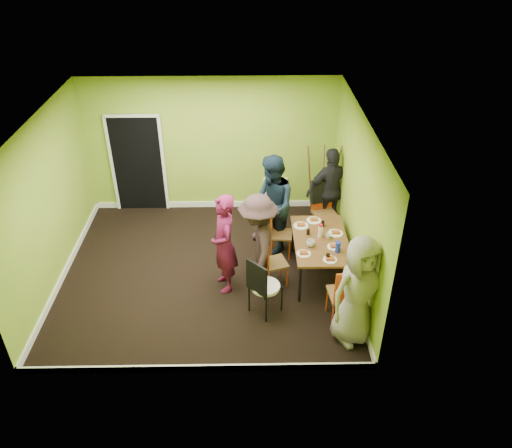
{
  "coord_description": "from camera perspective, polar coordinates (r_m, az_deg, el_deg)",
  "views": [
    {
      "loc": [
        0.74,
        -6.97,
        5.49
      ],
      "look_at": [
        0.86,
        0.0,
        0.99
      ],
      "focal_mm": 35.0,
      "sensor_mm": 36.0,
      "label": 1
    }
  ],
  "objects": [
    {
      "name": "person_standing",
      "position": [
        8.04,
        -3.68,
        -2.29
      ],
      "size": [
        0.57,
        0.73,
        1.74
      ],
      "primitive_type": "imported",
      "rotation": [
        0.0,
        0.0,
        -1.3
      ],
      "color": "#5D0F34",
      "rests_on": "ground"
    },
    {
      "name": "glass_back",
      "position": [
        8.72,
        7.63,
        0.03
      ],
      "size": [
        0.06,
        0.06,
        0.1
      ],
      "primitive_type": "cylinder",
      "color": "black",
      "rests_on": "dining_table"
    },
    {
      "name": "person_left_near",
      "position": [
        8.02,
        0.25,
        -2.28
      ],
      "size": [
        0.66,
        1.13,
        1.74
      ],
      "primitive_type": "imported",
      "rotation": [
        0.0,
        0.0,
        -1.56
      ],
      "color": "#302020",
      "rests_on": "ground"
    },
    {
      "name": "glass_front",
      "position": [
        7.96,
        8.22,
        -3.68
      ],
      "size": [
        0.06,
        0.06,
        0.09
      ],
      "primitive_type": "cylinder",
      "color": "black",
      "rests_on": "dining_table"
    },
    {
      "name": "person_back_end",
      "position": [
        9.67,
        8.54,
        3.85
      ],
      "size": [
        1.08,
        0.7,
        1.71
      ],
      "primitive_type": "imported",
      "rotation": [
        0.0,
        0.0,
        3.45
      ],
      "color": "black",
      "rests_on": "ground"
    },
    {
      "name": "plate_far_back",
      "position": [
        8.88,
        6.63,
        0.41
      ],
      "size": [
        0.26,
        0.26,
        0.01
      ],
      "primitive_type": "cylinder",
      "color": "white",
      "rests_on": "dining_table"
    },
    {
      "name": "glass_mid",
      "position": [
        8.48,
        5.98,
        -0.91
      ],
      "size": [
        0.06,
        0.06,
        0.1
      ],
      "primitive_type": "cylinder",
      "color": "black",
      "rests_on": "dining_table"
    },
    {
      "name": "easel",
      "position": [
        9.92,
        7.47,
        4.6
      ],
      "size": [
        0.68,
        0.64,
        1.7
      ],
      "color": "brown",
      "rests_on": "ground"
    },
    {
      "name": "plate_wall_back",
      "position": [
        8.59,
        9.07,
        -1.06
      ],
      "size": [
        0.26,
        0.26,
        0.01
      ],
      "primitive_type": "cylinder",
      "color": "white",
      "rests_on": "dining_table"
    },
    {
      "name": "cup_b",
      "position": [
        8.43,
        8.24,
        -1.38
      ],
      "size": [
        0.09,
        0.09,
        0.08
      ],
      "primitive_type": "imported",
      "color": "white",
      "rests_on": "dining_table"
    },
    {
      "name": "chair_back_end",
      "position": [
        9.6,
        7.66,
        3.07
      ],
      "size": [
        0.55,
        0.61,
        1.09
      ],
      "rotation": [
        0.0,
        0.0,
        3.39
      ],
      "color": "#D44814",
      "rests_on": "ground"
    },
    {
      "name": "room_walls",
      "position": [
        8.37,
        -6.05,
        0.11
      ],
      "size": [
        5.04,
        4.54,
        2.82
      ],
      "color": "#82A32A",
      "rests_on": "ground"
    },
    {
      "name": "chair_left_far",
      "position": [
        9.0,
        2.43,
        -0.69
      ],
      "size": [
        0.42,
        0.42,
        0.93
      ],
      "rotation": [
        0.0,
        0.0,
        -1.68
      ],
      "color": "#D44814",
      "rests_on": "ground"
    },
    {
      "name": "person_front_end",
      "position": [
        7.23,
        11.59,
        -7.53
      ],
      "size": [
        1.02,
        0.86,
        1.77
      ],
      "primitive_type": "imported",
      "rotation": [
        0.0,
        0.0,
        0.41
      ],
      "color": "gray",
      "rests_on": "ground"
    },
    {
      "name": "plate_far_front",
      "position": [
        7.96,
        8.46,
        -4.06
      ],
      "size": [
        0.23,
        0.23,
        0.01
      ],
      "primitive_type": "cylinder",
      "color": "white",
      "rests_on": "dining_table"
    },
    {
      "name": "blue_bottle",
      "position": [
        8.11,
        9.35,
        -2.61
      ],
      "size": [
        0.09,
        0.09,
        0.18
      ],
      "primitive_type": "cylinder",
      "color": "#172AB1",
      "rests_on": "dining_table"
    },
    {
      "name": "ground",
      "position": [
        8.9,
        -5.55,
        -5.4
      ],
      "size": [
        5.0,
        5.0,
        0.0
      ],
      "primitive_type": "plane",
      "color": "black",
      "rests_on": "ground"
    },
    {
      "name": "orange_bottle",
      "position": [
        8.54,
        7.1,
        -0.8
      ],
      "size": [
        0.04,
        0.04,
        0.08
      ],
      "primitive_type": "cylinder",
      "color": "#D44814",
      "rests_on": "dining_table"
    },
    {
      "name": "thermos",
      "position": [
        8.41,
        7.35,
        -0.85
      ],
      "size": [
        0.07,
        0.07,
        0.21
      ],
      "primitive_type": "cylinder",
      "color": "white",
      "rests_on": "dining_table"
    },
    {
      "name": "person_left_far",
      "position": [
        8.94,
        1.85,
        2.17
      ],
      "size": [
        0.89,
        1.04,
        1.86
      ],
      "primitive_type": "imported",
      "rotation": [
        0.0,
        0.0,
        -1.34
      ],
      "color": "black",
      "rests_on": "ground"
    },
    {
      "name": "cup_a",
      "position": [
        8.2,
        6.26,
        -2.2
      ],
      "size": [
        0.14,
        0.14,
        0.11
      ],
      "primitive_type": "imported",
      "color": "white",
      "rests_on": "dining_table"
    },
    {
      "name": "plate_near_left",
      "position": [
        8.71,
        5.15,
        -0.2
      ],
      "size": [
        0.26,
        0.26,
        0.01
      ],
      "primitive_type": "cylinder",
      "color": "white",
      "rests_on": "dining_table"
    },
    {
      "name": "dining_table",
      "position": [
        8.45,
        7.37,
        -2.03
      ],
      "size": [
        0.9,
        1.5,
        0.75
      ],
      "color": "black",
      "rests_on": "ground"
    },
    {
      "name": "plate_near_right",
      "position": [
        8.04,
        5.47,
        -3.4
      ],
      "size": [
        0.23,
        0.23,
        0.01
      ],
      "primitive_type": "cylinder",
      "color": "white",
      "rests_on": "dining_table"
    },
    {
      "name": "chair_front_end",
      "position": [
        7.63,
        10.16,
        -7.73
      ],
      "size": [
        0.47,
        0.48,
        1.05
      ],
      "rotation": [
        0.0,
        0.0,
        0.09
      ],
      "color": "#D44814",
      "rests_on": "ground"
    },
    {
      "name": "plate_wall_front",
      "position": [
        8.25,
        8.91,
        -2.61
      ],
      "size": [
        0.22,
        0.22,
        0.01
      ],
      "primitive_type": "cylinder",
      "color": "white",
      "rests_on": "dining_table"
    },
    {
      "name": "chair_left_near",
      "position": [
        8.27,
        1.67,
        -4.06
      ],
      "size": [
        0.48,
        0.48,
        0.93
      ],
      "rotation": [
        0.0,
        0.0,
        -1.27
      ],
      "color": "#D44814",
      "rests_on": "ground"
    },
    {
      "name": "chair_bentwood",
      "position": [
        7.68,
        0.74,
        -6.94
      ],
      "size": [
        0.57,
        0.57,
        1.04
      ],
      "rotation": [
        0.0,
        0.0,
        -0.77
      ],
      "color": "black",
      "rests_on": "ground"
    }
  ]
}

